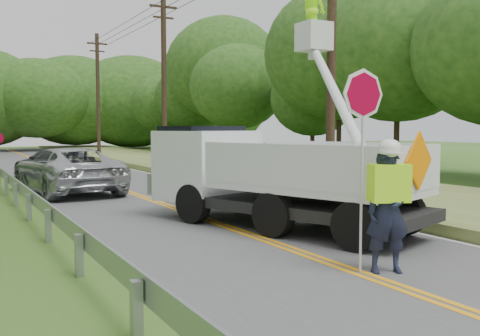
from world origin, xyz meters
TOP-DOWN VIEW (x-y plane):
  - ground at (0.00, 0.00)m, footprint 140.00×140.00m
  - road at (0.00, 14.00)m, footprint 7.20×96.00m
  - guardrail at (-4.02, 14.91)m, footprint 0.18×48.00m
  - utility_poles at (5.00, 17.02)m, footprint 1.60×43.30m
  - tall_grass_verge at (7.10, 14.00)m, footprint 7.00×96.00m
  - treeline_right at (15.84, 24.81)m, footprint 11.19×54.27m
  - treeline_horizon at (2.53, 56.20)m, footprint 56.63×14.54m
  - flagger at (0.44, 1.72)m, footprint 1.25×0.74m
  - bucket_truck at (1.06, 7.06)m, footprint 5.87×7.43m
  - suv_silver at (-2.03, 15.58)m, footprint 3.38×6.31m
  - suv_darkgrey at (-1.40, 22.02)m, footprint 3.73×5.36m
  - yard_sign at (6.13, 8.21)m, footprint 0.55×0.17m

SIDE VIEW (x-z plane):
  - ground at x=0.00m, z-range 0.00..0.00m
  - road at x=0.00m, z-range 0.00..0.02m
  - tall_grass_verge at x=7.10m, z-range 0.00..0.30m
  - guardrail at x=-4.02m, z-range 0.17..0.94m
  - yard_sign at x=6.13m, z-range 0.18..0.99m
  - suv_darkgrey at x=-1.40m, z-range 0.02..1.46m
  - suv_silver at x=-2.03m, z-range 0.02..1.70m
  - flagger at x=0.44m, z-range -0.47..2.90m
  - bucket_truck at x=1.06m, z-range -1.87..5.02m
  - utility_poles at x=5.00m, z-range 0.27..10.27m
  - treeline_horizon at x=2.53m, z-range -0.23..11.23m
  - treeline_right at x=15.84m, z-range 0.28..12.56m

